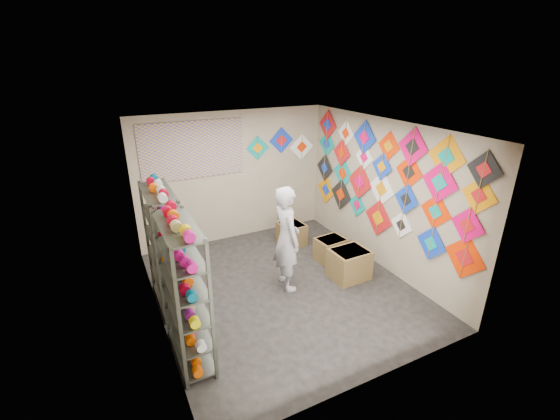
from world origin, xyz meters
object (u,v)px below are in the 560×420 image
shopkeeper (287,238)px  carton_b (331,249)px  shelf_rack_front (185,294)px  carton_a (349,264)px  shelf_rack_back (165,249)px  carton_c (292,234)px

shopkeeper → carton_b: size_ratio=3.31×
shelf_rack_front → carton_b: 3.38m
carton_a → shelf_rack_back: bearing=165.2°
shelf_rack_back → shopkeeper: 1.91m
shopkeeper → carton_c: 1.71m
carton_a → carton_b: 0.68m
shopkeeper → carton_a: 1.30m
shelf_rack_back → carton_a: (2.98, -0.69, -0.68)m
shelf_rack_front → shopkeeper: bearing=25.3°
shelf_rack_front → shelf_rack_back: (0.00, 1.30, 0.00)m
shelf_rack_front → carton_c: (2.69, 2.22, -0.72)m
shelf_rack_back → carton_b: shelf_rack_back is taller
carton_c → carton_a: bearing=-84.9°
shelf_rack_back → carton_b: (3.04, -0.01, -0.73)m
shopkeeper → carton_a: (1.11, -0.27, -0.63)m
carton_c → shopkeeper: bearing=-126.6°
shopkeeper → carton_a: shopkeeper is taller
shelf_rack_back → carton_c: 2.93m
shelf_rack_front → carton_c: bearing=39.6°
shelf_rack_front → shelf_rack_back: size_ratio=1.00×
shelf_rack_front → carton_b: shelf_rack_front is taller
shopkeeper → carton_b: (1.17, 0.41, -0.68)m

